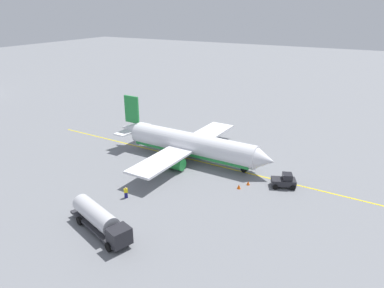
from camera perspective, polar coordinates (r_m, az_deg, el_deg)
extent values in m
plane|color=slate|center=(64.79, 0.00, -2.48)|extent=(400.00, 400.00, 0.00)
cylinder|color=white|center=(63.65, 0.00, -0.01)|extent=(24.35, 4.86, 3.98)
cube|color=#238C3D|center=(64.05, 0.00, -0.92)|extent=(22.98, 4.09, 1.11)
cone|color=white|center=(58.34, 11.38, -2.48)|extent=(3.50, 3.94, 3.82)
cone|color=white|center=(71.43, -9.75, 2.41)|extent=(4.83, 3.55, 3.38)
cube|color=#238C3D|center=(69.85, -9.52, 5.42)|extent=(3.21, 0.48, 5.20)
cube|color=white|center=(71.01, -9.33, 2.32)|extent=(2.70, 8.48, 0.24)
cube|color=white|center=(64.32, -0.76, -0.26)|extent=(5.84, 28.87, 0.36)
cylinder|color=#238C3D|center=(68.57, 2.11, 0.00)|extent=(3.27, 2.22, 2.10)
cylinder|color=#238C3D|center=(60.38, -2.72, -3.04)|extent=(3.27, 2.22, 2.10)
cylinder|color=#4C4C51|center=(60.15, 8.26, -3.42)|extent=(0.24, 0.24, 1.25)
cylinder|color=black|center=(60.41, 8.23, -3.96)|extent=(1.11, 0.44, 1.10)
cylinder|color=#4C4C51|center=(67.35, -0.31, -0.45)|extent=(0.24, 0.24, 1.25)
cylinder|color=black|center=(67.58, -0.31, -0.94)|extent=(1.11, 0.44, 1.10)
cylinder|color=#4C4C51|center=(63.31, -2.77, -1.93)|extent=(0.24, 0.24, 1.25)
cylinder|color=black|center=(63.55, -2.76, -2.45)|extent=(1.11, 0.44, 1.10)
cube|color=#2D2D33|center=(46.75, -14.54, -12.31)|extent=(10.76, 5.70, 0.30)
cube|color=#232328|center=(42.63, -11.43, -14.08)|extent=(2.66, 2.91, 2.00)
cube|color=black|center=(41.76, -10.81, -14.19)|extent=(0.79, 1.95, 0.90)
cylinder|color=silver|center=(46.53, -15.05, -10.64)|extent=(8.04, 4.62, 2.30)
cylinder|color=black|center=(44.05, -10.18, -14.44)|extent=(1.15, 0.68, 1.10)
cylinder|color=black|center=(43.08, -13.08, -15.61)|extent=(1.15, 0.68, 1.10)
cylinder|color=black|center=(49.36, -14.76, -10.61)|extent=(1.15, 0.68, 1.10)
cylinder|color=black|center=(48.49, -17.40, -11.53)|extent=(1.15, 0.68, 1.10)
cube|color=#232328|center=(56.78, 14.26, -5.80)|extent=(4.10, 3.26, 0.90)
cube|color=black|center=(56.47, 14.85, -5.00)|extent=(1.92, 2.02, 0.90)
cylinder|color=black|center=(55.91, 13.03, -6.65)|extent=(0.85, 0.59, 0.80)
cylinder|color=black|center=(57.68, 12.81, -5.73)|extent=(0.85, 0.59, 0.80)
cylinder|color=black|center=(56.32, 15.67, -6.69)|extent=(0.85, 0.59, 0.80)
cylinder|color=black|center=(58.08, 15.37, -5.78)|extent=(0.85, 0.59, 0.80)
cube|color=navy|center=(53.14, -10.39, -7.95)|extent=(0.53, 0.54, 0.85)
cube|color=yellow|center=(52.79, -10.44, -7.26)|extent=(0.61, 0.63, 0.60)
sphere|color=tan|center=(52.59, -10.48, -6.84)|extent=(0.24, 0.24, 0.24)
cone|color=#F2590F|center=(56.50, 8.88, -6.13)|extent=(0.55, 0.55, 0.61)
cone|color=#F2590F|center=(55.20, 7.43, -6.70)|extent=(0.60, 0.60, 0.67)
cube|color=yellow|center=(64.78, 0.00, -2.47)|extent=(64.80, 2.66, 0.01)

